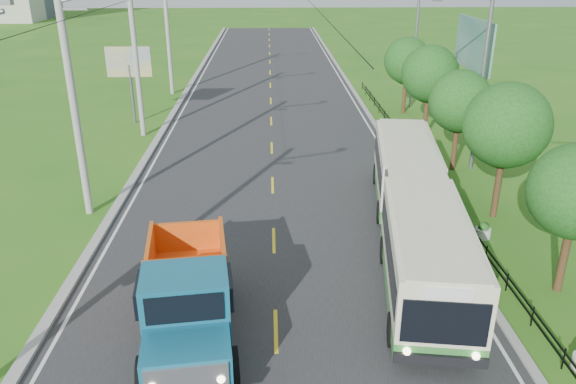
{
  "coord_description": "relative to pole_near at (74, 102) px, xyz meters",
  "views": [
    {
      "loc": [
        -0.11,
        -14.33,
        10.68
      ],
      "look_at": [
        0.6,
        6.58,
        1.9
      ],
      "focal_mm": 35.0,
      "sensor_mm": 36.0,
      "label": 1
    }
  ],
  "objects": [
    {
      "name": "curb_left",
      "position": [
        1.06,
        11.0,
        -5.02
      ],
      "size": [
        0.4,
        120.0,
        0.15
      ],
      "primitive_type": "cube",
      "color": "#9E9E99",
      "rests_on": "ground"
    },
    {
      "name": "billboard_right",
      "position": [
        20.56,
        11.0,
        0.25
      ],
      "size": [
        0.24,
        6.0,
        7.3
      ],
      "color": "slate",
      "rests_on": "ground"
    },
    {
      "name": "centre_dash",
      "position": [
        8.26,
        -9.0,
        -5.07
      ],
      "size": [
        0.12,
        2.2,
        0.0
      ],
      "primitive_type": "cube",
      "color": "yellow",
      "rests_on": "road"
    },
    {
      "name": "bus",
      "position": [
        13.75,
        -3.63,
        -3.28
      ],
      "size": [
        4.68,
        15.79,
        3.01
      ],
      "rotation": [
        0.0,
        0.0,
        -0.14
      ],
      "color": "#307A31",
      "rests_on": "ground"
    },
    {
      "name": "pole_mid",
      "position": [
        0.0,
        12.0,
        0.0
      ],
      "size": [
        3.51,
        0.32,
        10.0
      ],
      "color": "gray",
      "rests_on": "ground"
    },
    {
      "name": "streetlight_mid",
      "position": [
        18.9,
        5.0,
        -0.19
      ],
      "size": [
        3.02,
        0.2,
        9.07
      ],
      "color": "slate",
      "rests_on": "ground"
    },
    {
      "name": "pole_far",
      "position": [
        0.0,
        24.0,
        0.0
      ],
      "size": [
        3.51,
        0.32,
        10.0
      ],
      "color": "gray",
      "rests_on": "ground"
    },
    {
      "name": "ground",
      "position": [
        8.26,
        -9.0,
        -5.09
      ],
      "size": [
        240.0,
        240.0,
        0.0
      ],
      "primitive_type": "plane",
      "color": "#296918",
      "rests_on": "ground"
    },
    {
      "name": "planter_mid",
      "position": [
        16.86,
        5.0,
        -4.81
      ],
      "size": [
        0.64,
        0.64,
        0.67
      ],
      "color": "silver",
      "rests_on": "ground"
    },
    {
      "name": "billboard_left",
      "position": [
        -1.24,
        15.0,
        -1.23
      ],
      "size": [
        3.0,
        0.2,
        5.2
      ],
      "color": "slate",
      "rests_on": "ground"
    },
    {
      "name": "tree_back",
      "position": [
        18.12,
        17.14,
        -1.44
      ],
      "size": [
        3.3,
        3.36,
        5.5
      ],
      "color": "#382314",
      "rests_on": "ground"
    },
    {
      "name": "railing_right",
      "position": [
        16.26,
        5.0,
        -4.79
      ],
      "size": [
        0.04,
        40.0,
        0.6
      ],
      "primitive_type": "cube",
      "color": "black",
      "rests_on": "ground"
    },
    {
      "name": "tree_fifth",
      "position": [
        18.12,
        11.14,
        -1.24
      ],
      "size": [
        3.48,
        3.52,
        5.8
      ],
      "color": "#382314",
      "rests_on": "ground"
    },
    {
      "name": "dump_truck",
      "position": [
        5.67,
        -9.24,
        -3.52
      ],
      "size": [
        3.29,
        6.89,
        2.79
      ],
      "rotation": [
        0.0,
        0.0,
        0.12
      ],
      "color": "#145C7B",
      "rests_on": "ground"
    },
    {
      "name": "planter_near",
      "position": [
        16.86,
        -3.0,
        -4.81
      ],
      "size": [
        0.64,
        0.64,
        0.67
      ],
      "color": "silver",
      "rests_on": "ground"
    },
    {
      "name": "edge_line_right",
      "position": [
        14.91,
        11.0,
        -5.07
      ],
      "size": [
        0.12,
        120.0,
        0.0
      ],
      "primitive_type": "cube",
      "color": "silver",
      "rests_on": "road"
    },
    {
      "name": "tree_third",
      "position": [
        18.12,
        -0.86,
        -1.11
      ],
      "size": [
        3.6,
        3.62,
        6.0
      ],
      "color": "#382314",
      "rests_on": "ground"
    },
    {
      "name": "tree_fourth",
      "position": [
        18.12,
        5.14,
        -1.51
      ],
      "size": [
        3.24,
        3.31,
        5.4
      ],
      "color": "#382314",
      "rests_on": "ground"
    },
    {
      "name": "planter_far",
      "position": [
        16.86,
        13.0,
        -4.81
      ],
      "size": [
        0.64,
        0.64,
        0.67
      ],
      "color": "silver",
      "rests_on": "ground"
    },
    {
      "name": "pole_near",
      "position": [
        0.0,
        0.0,
        0.0
      ],
      "size": [
        3.51,
        0.32,
        10.0
      ],
      "color": "gray",
      "rests_on": "ground"
    },
    {
      "name": "streetlight_far",
      "position": [
        18.9,
        19.0,
        -0.19
      ],
      "size": [
        3.02,
        0.2,
        9.07
      ],
      "color": "slate",
      "rests_on": "ground"
    },
    {
      "name": "road",
      "position": [
        8.26,
        11.0,
        -5.08
      ],
      "size": [
        14.0,
        120.0,
        0.02
      ],
      "primitive_type": "cube",
      "color": "#28282B",
      "rests_on": "ground"
    },
    {
      "name": "edge_line_left",
      "position": [
        1.61,
        11.0,
        -5.07
      ],
      "size": [
        0.12,
        120.0,
        0.0
      ],
      "primitive_type": "cube",
      "color": "silver",
      "rests_on": "road"
    },
    {
      "name": "tree_second",
      "position": [
        18.12,
        -6.86,
        -1.57
      ],
      "size": [
        3.18,
        3.26,
        5.3
      ],
      "color": "#382314",
      "rests_on": "ground"
    },
    {
      "name": "curb_right",
      "position": [
        15.41,
        11.0,
        -5.04
      ],
      "size": [
        0.3,
        120.0,
        0.1
      ],
      "primitive_type": "cube",
      "color": "#9E9E99",
      "rests_on": "ground"
    }
  ]
}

